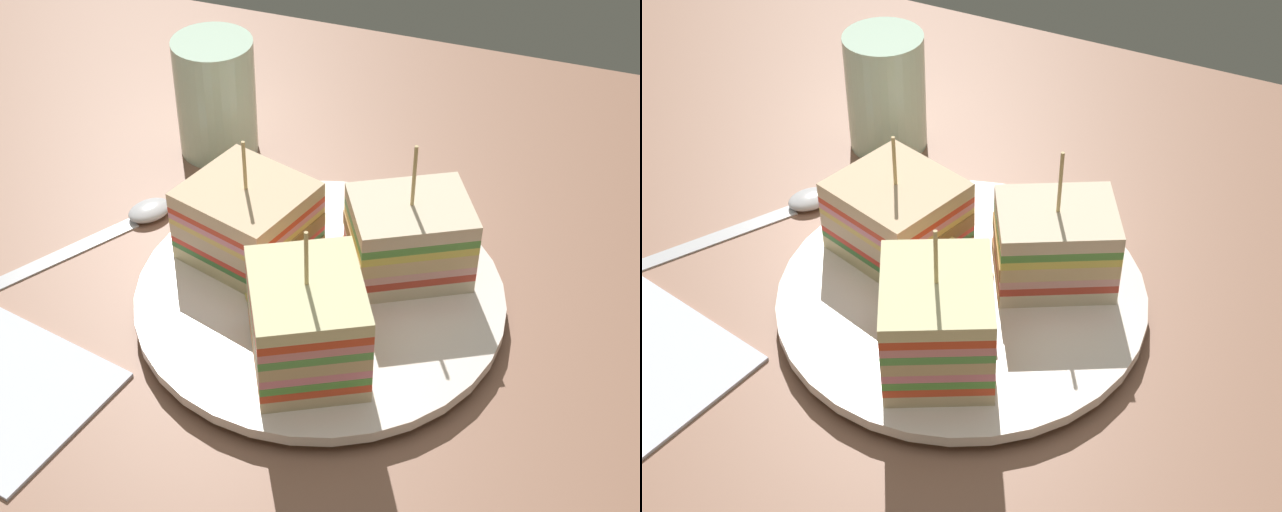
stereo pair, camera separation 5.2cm
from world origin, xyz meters
The scene contains 8 objects.
ground_plane centered at (0.00, 0.00, -0.90)cm, with size 99.73×75.18×1.80cm, color #8F624C.
plate centered at (0.00, 0.00, 0.88)cm, with size 24.09×24.09×1.45cm.
sandwich_wedge_0 centered at (-1.32, 6.01, 4.58)cm, with size 9.20×9.71×10.02cm.
sandwich_wedge_1 centered at (-4.72, -3.92, 4.16)cm, with size 9.51×8.81×9.89cm.
sandwich_wedge_2 centered at (5.77, -2.09, 4.12)cm, with size 9.34×8.95×8.99cm.
chip_pile centered at (1.95, 0.04, 2.82)cm, with size 7.56×7.17×2.63cm.
spoon centered at (16.14, -3.05, 0.39)cm, with size 9.28×13.52×1.00cm.
drinking_glass centered at (13.70, -14.66, 4.05)cm, with size 6.20×6.20×9.53cm.
Camera 1 is at (-15.31, 43.36, 44.44)cm, focal length 54.30 mm.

